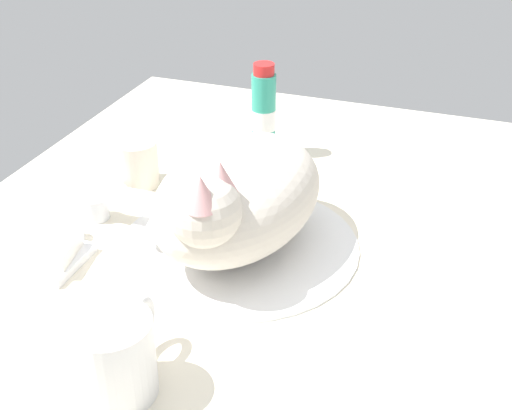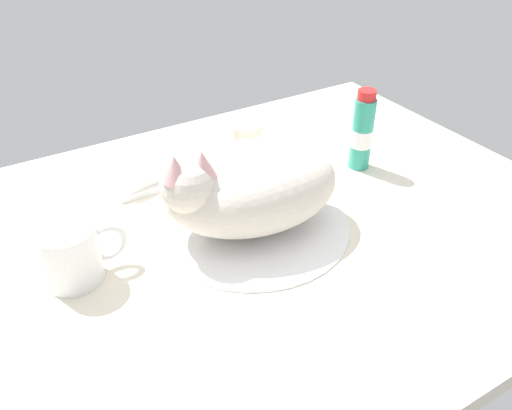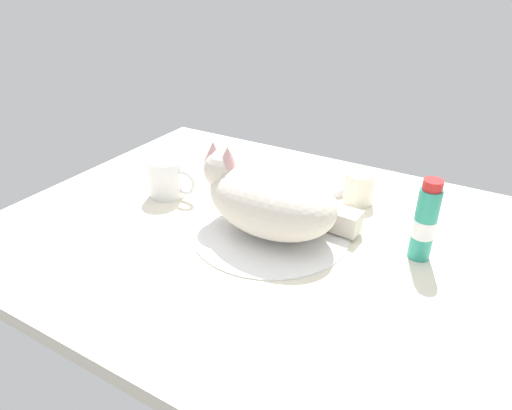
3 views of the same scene
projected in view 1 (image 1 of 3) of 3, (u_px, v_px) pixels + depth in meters
The scene contains 9 objects.
ground_plane at pixel (239, 256), 90.90cm from camera, with size 110.00×82.50×3.00cm, color silver.
sink_basin at pixel (239, 244), 89.95cm from camera, with size 31.67×31.67×0.72cm, color white.
faucet at pixel (107, 205), 94.66cm from camera, with size 14.52×11.74×5.32cm.
cat at pixel (234, 198), 85.61cm from camera, with size 31.62×23.47×16.26cm.
coffee_mug at pixel (115, 356), 65.86cm from camera, with size 12.41×8.25×8.80cm.
rinse_cup at pixel (137, 163), 103.32cm from camera, with size 6.57×6.57×7.14cm.
soap_dish at pixel (57, 260), 86.29cm from camera, with size 9.00×6.40×1.20cm, color white.
soap_bar at pixel (55, 250), 85.47cm from camera, with size 6.51×4.81×2.05cm, color white.
toothpaste_bottle at pixel (264, 113), 110.67cm from camera, with size 4.05×4.05×15.60cm.
Camera 1 is at (-69.83, -27.37, 50.35)cm, focal length 47.71 mm.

